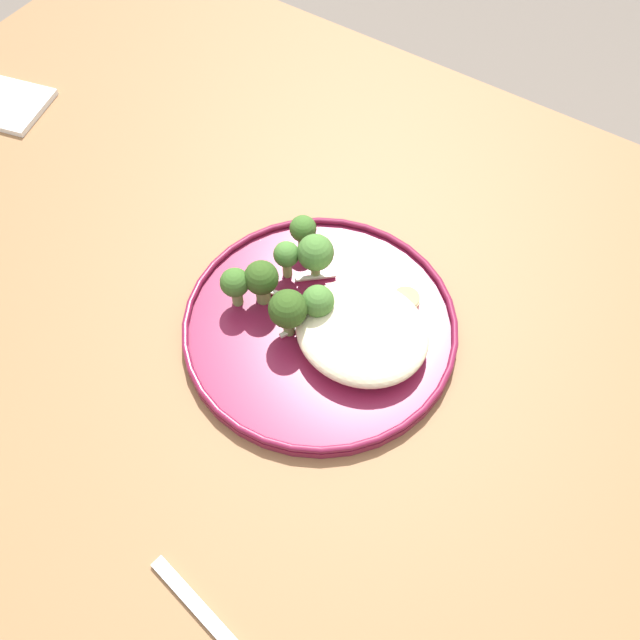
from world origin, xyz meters
The scene contains 19 objects.
ground centered at (0.00, 0.00, 0.00)m, with size 6.00×6.00×0.00m, color #665B51.
wooden_dining_table centered at (0.00, 0.00, 0.66)m, with size 1.40×1.00×0.74m.
dinner_plate centered at (-0.01, 0.04, 0.75)m, with size 0.29×0.29×0.02m.
noodle_bed centered at (0.04, 0.05, 0.77)m, with size 0.14×0.13×0.04m.
seared_scallop_large_seared centered at (0.05, 0.02, 0.76)m, with size 0.03×0.03×0.02m.
seared_scallop_left_edge centered at (0.03, 0.09, 0.76)m, with size 0.04×0.04×0.01m.
seared_scallop_tilted_round centered at (0.01, 0.01, 0.76)m, with size 0.02×0.02×0.01m.
seared_scallop_center_golden centered at (0.05, 0.11, 0.76)m, with size 0.03×0.03×0.01m.
broccoli_floret_front_edge centered at (-0.08, 0.12, 0.78)m, with size 0.03×0.03×0.04m.
broccoli_floret_rear_charred centered at (-0.01, 0.04, 0.79)m, with size 0.03×0.03×0.06m.
broccoli_floret_right_tilted centered at (-0.10, 0.02, 0.78)m, with size 0.03×0.03×0.05m.
broccoli_floret_beside_noodles centered at (-0.08, 0.04, 0.79)m, with size 0.04×0.04×0.06m.
broccoli_floret_near_rim centered at (-0.08, 0.08, 0.78)m, with size 0.03×0.03×0.05m.
broccoli_floret_left_leaning centered at (-0.05, 0.09, 0.79)m, with size 0.04×0.04×0.06m.
broccoli_floret_center_pile centered at (-0.03, 0.02, 0.79)m, with size 0.04×0.04×0.06m.
onion_sliver_short_strip centered at (-0.06, 0.05, 0.75)m, with size 0.04×0.01×0.00m, color silver.
onion_sliver_long_sliver centered at (-0.02, 0.08, 0.75)m, with size 0.05×0.01×0.00m, color silver.
onion_sliver_pale_crescent centered at (-0.02, 0.03, 0.75)m, with size 0.05×0.01×0.00m, color silver.
onion_sliver_curled_piece centered at (-0.05, 0.09, 0.75)m, with size 0.05×0.01×0.00m, color silver.
Camera 1 is at (0.21, -0.29, 1.38)m, focal length 39.68 mm.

